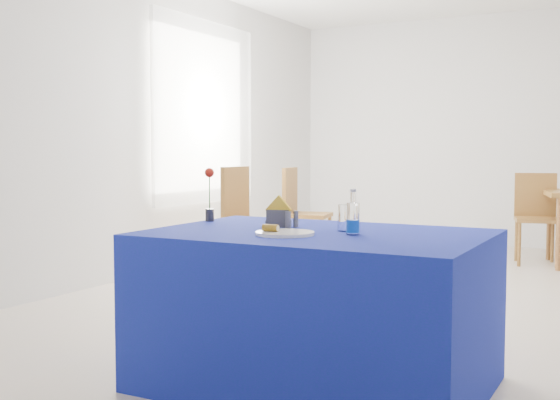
% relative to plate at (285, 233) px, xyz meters
% --- Properties ---
extents(floor, '(7.00, 7.00, 0.00)m').
position_rel_plate_xyz_m(floor, '(-0.14, 2.33, -0.77)').
color(floor, beige).
rests_on(floor, ground).
extents(room_shell, '(7.00, 7.00, 7.00)m').
position_rel_plate_xyz_m(room_shell, '(-0.14, 2.33, 0.98)').
color(room_shell, silver).
rests_on(room_shell, ground).
extents(window_pane, '(0.04, 1.50, 1.60)m').
position_rel_plate_xyz_m(window_pane, '(-2.61, 3.13, 0.78)').
color(window_pane, white).
rests_on(window_pane, room_shell).
extents(curtain, '(0.04, 1.75, 1.85)m').
position_rel_plate_xyz_m(curtain, '(-2.54, 3.13, 0.78)').
color(curtain, white).
rests_on(curtain, room_shell).
extents(plate, '(0.28, 0.28, 0.01)m').
position_rel_plate_xyz_m(plate, '(0.00, 0.00, 0.00)').
color(plate, white).
rests_on(plate, blue_table).
extents(drinking_glass, '(0.06, 0.06, 0.13)m').
position_rel_plate_xyz_m(drinking_glass, '(0.18, 0.28, 0.06)').
color(drinking_glass, white).
rests_on(drinking_glass, blue_table).
extents(salt_shaker, '(0.03, 0.03, 0.08)m').
position_rel_plate_xyz_m(salt_shaker, '(-0.10, 0.32, 0.04)').
color(salt_shaker, slate).
rests_on(salt_shaker, blue_table).
extents(pepper_shaker, '(0.03, 0.03, 0.08)m').
position_rel_plate_xyz_m(pepper_shaker, '(-0.12, 0.26, 0.04)').
color(pepper_shaker, '#5E5E63').
rests_on(pepper_shaker, blue_table).
extents(blue_table, '(1.60, 1.10, 0.76)m').
position_rel_plate_xyz_m(blue_table, '(0.08, 0.18, -0.39)').
color(blue_table, navy).
rests_on(blue_table, floor).
extents(water_bottle, '(0.06, 0.06, 0.21)m').
position_rel_plate_xyz_m(water_bottle, '(0.28, 0.15, 0.06)').
color(water_bottle, white).
rests_on(water_bottle, blue_table).
extents(napkin_holder, '(0.15, 0.09, 0.16)m').
position_rel_plate_xyz_m(napkin_holder, '(-0.19, 0.29, 0.04)').
color(napkin_holder, '#36363B').
rests_on(napkin_holder, blue_table).
extents(rose_vase, '(0.05, 0.05, 0.30)m').
position_rel_plate_xyz_m(rose_vase, '(-0.67, 0.37, 0.14)').
color(rose_vase, '#252529').
rests_on(rose_vase, blue_table).
extents(chair_bg_left, '(0.50, 0.50, 0.93)m').
position_rel_plate_xyz_m(chair_bg_left, '(0.48, 4.66, -0.23)').
color(chair_bg_left, olive).
rests_on(chair_bg_left, floor).
extents(chair_win_a, '(0.45, 0.45, 1.01)m').
position_rel_plate_xyz_m(chair_win_a, '(-1.81, 2.68, -0.19)').
color(chair_win_a, olive).
rests_on(chair_win_a, floor).
extents(chair_win_b, '(0.51, 0.51, 0.98)m').
position_rel_plate_xyz_m(chair_win_b, '(-1.72, 3.65, -0.20)').
color(chair_win_b, olive).
rests_on(chair_win_b, floor).
extents(banana_pieces, '(0.08, 0.04, 0.03)m').
position_rel_plate_xyz_m(banana_pieces, '(-0.06, -0.03, 0.02)').
color(banana_pieces, gold).
rests_on(banana_pieces, plate).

